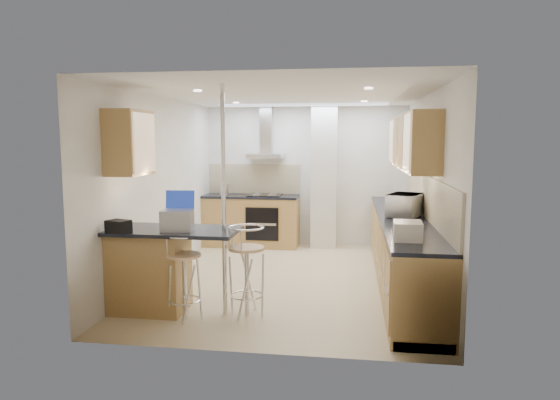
# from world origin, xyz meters

# --- Properties ---
(ground) EXTENTS (4.80, 4.80, 0.00)m
(ground) POSITION_xyz_m (0.00, 0.00, 0.00)
(ground) COLOR beige
(ground) RESTS_ON ground
(room_shell) EXTENTS (3.64, 4.84, 2.51)m
(room_shell) POSITION_xyz_m (0.32, 0.38, 1.54)
(room_shell) COLOR silver
(room_shell) RESTS_ON ground
(right_counter) EXTENTS (0.63, 4.40, 0.92)m
(right_counter) POSITION_xyz_m (1.50, 0.00, 0.46)
(right_counter) COLOR #A17940
(right_counter) RESTS_ON ground
(back_counter) EXTENTS (1.70, 0.63, 0.92)m
(back_counter) POSITION_xyz_m (-0.95, 2.10, 0.46)
(back_counter) COLOR #A17940
(back_counter) RESTS_ON ground
(peninsula) EXTENTS (1.47, 0.72, 0.94)m
(peninsula) POSITION_xyz_m (-1.12, -1.45, 0.48)
(peninsula) COLOR #A17940
(peninsula) RESTS_ON ground
(microwave) EXTENTS (0.54, 0.63, 0.30)m
(microwave) POSITION_xyz_m (1.52, -0.06, 1.07)
(microwave) COLOR white
(microwave) RESTS_ON right_counter
(laptop) EXTENTS (0.36, 0.29, 0.23)m
(laptop) POSITION_xyz_m (-1.02, -1.54, 1.05)
(laptop) COLOR #95979C
(laptop) RESTS_ON peninsula
(bag) EXTENTS (0.28, 0.24, 0.13)m
(bag) POSITION_xyz_m (-1.61, -1.72, 1.00)
(bag) COLOR black
(bag) RESTS_ON peninsula
(bar_stool_near) EXTENTS (0.45, 0.45, 0.93)m
(bar_stool_near) POSITION_xyz_m (-0.92, -1.66, 0.47)
(bar_stool_near) COLOR tan
(bar_stool_near) RESTS_ON ground
(bar_stool_end) EXTENTS (0.57, 0.57, 1.00)m
(bar_stool_end) POSITION_xyz_m (-0.28, -1.45, 0.50)
(bar_stool_end) COLOR tan
(bar_stool_end) RESTS_ON ground
(jar_a) EXTENTS (0.15, 0.15, 0.17)m
(jar_a) POSITION_xyz_m (1.45, 0.92, 1.01)
(jar_a) COLOR beige
(jar_a) RESTS_ON right_counter
(jar_b) EXTENTS (0.11, 0.11, 0.14)m
(jar_b) POSITION_xyz_m (1.47, 1.13, 0.99)
(jar_b) COLOR beige
(jar_b) RESTS_ON right_counter
(jar_c) EXTENTS (0.16, 0.16, 0.22)m
(jar_c) POSITION_xyz_m (1.56, -0.21, 1.03)
(jar_c) COLOR #BEB998
(jar_c) RESTS_ON right_counter
(jar_d) EXTENTS (0.12, 0.12, 0.13)m
(jar_d) POSITION_xyz_m (1.52, -0.29, 0.99)
(jar_d) COLOR white
(jar_d) RESTS_ON right_counter
(bread_bin) EXTENTS (0.29, 0.36, 0.18)m
(bread_bin) POSITION_xyz_m (1.39, -1.59, 1.01)
(bread_bin) COLOR beige
(bread_bin) RESTS_ON right_counter
(kettle) EXTENTS (0.16, 0.16, 0.20)m
(kettle) POSITION_xyz_m (-1.43, 2.05, 1.02)
(kettle) COLOR silver
(kettle) RESTS_ON back_counter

